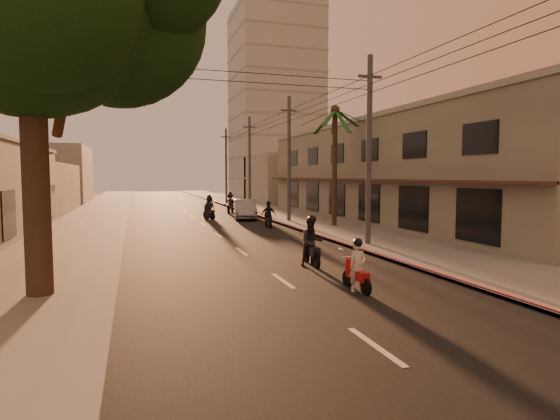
{
  "coord_description": "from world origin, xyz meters",
  "views": [
    {
      "loc": [
        -4.47,
        -12.02,
        3.37
      ],
      "look_at": [
        1.43,
        6.89,
        1.91
      ],
      "focal_mm": 30.0,
      "sensor_mm": 36.0,
      "label": 1
    }
  ],
  "objects_px": {
    "parked_car": "(245,209)",
    "scooter_mid_a": "(312,243)",
    "scooter_red": "(357,268)",
    "scooter_far_b": "(230,203)",
    "scooter_far_a": "(209,208)",
    "palm_tree": "(335,117)",
    "scooter_mid_b": "(268,216)"
  },
  "relations": [
    {
      "from": "parked_car",
      "to": "scooter_mid_a",
      "type": "bearing_deg",
      "value": -85.02
    },
    {
      "from": "scooter_red",
      "to": "scooter_far_b",
      "type": "bearing_deg",
      "value": 83.67
    },
    {
      "from": "scooter_far_a",
      "to": "parked_car",
      "type": "xyz_separation_m",
      "value": [
        2.68,
        -0.72,
        -0.1
      ]
    },
    {
      "from": "palm_tree",
      "to": "scooter_red",
      "type": "distance_m",
      "value": 18.29
    },
    {
      "from": "scooter_mid_b",
      "to": "parked_car",
      "type": "xyz_separation_m",
      "value": [
        -0.09,
        6.22,
        -0.01
      ]
    },
    {
      "from": "scooter_mid_b",
      "to": "scooter_far_a",
      "type": "height_order",
      "value": "scooter_far_a"
    },
    {
      "from": "scooter_far_b",
      "to": "parked_car",
      "type": "bearing_deg",
      "value": -64.27
    },
    {
      "from": "palm_tree",
      "to": "scooter_far_a",
      "type": "bearing_deg",
      "value": 131.41
    },
    {
      "from": "palm_tree",
      "to": "scooter_far_a",
      "type": "relative_size",
      "value": 4.32
    },
    {
      "from": "scooter_mid_a",
      "to": "scooter_red",
      "type": "bearing_deg",
      "value": -87.91
    },
    {
      "from": "palm_tree",
      "to": "parked_car",
      "type": "height_order",
      "value": "palm_tree"
    },
    {
      "from": "palm_tree",
      "to": "scooter_far_b",
      "type": "relative_size",
      "value": 4.25
    },
    {
      "from": "scooter_far_a",
      "to": "scooter_far_b",
      "type": "distance_m",
      "value": 5.72
    },
    {
      "from": "parked_car",
      "to": "scooter_red",
      "type": "bearing_deg",
      "value": -84.36
    },
    {
      "from": "scooter_mid_b",
      "to": "parked_car",
      "type": "distance_m",
      "value": 6.22
    },
    {
      "from": "scooter_mid_a",
      "to": "scooter_far_a",
      "type": "xyz_separation_m",
      "value": [
        -0.77,
        19.81,
        -0.0
      ]
    },
    {
      "from": "scooter_mid_b",
      "to": "parked_car",
      "type": "relative_size",
      "value": 0.36
    },
    {
      "from": "scooter_far_b",
      "to": "parked_car",
      "type": "distance_m",
      "value": 5.79
    },
    {
      "from": "scooter_far_a",
      "to": "scooter_far_b",
      "type": "relative_size",
      "value": 0.98
    },
    {
      "from": "scooter_mid_a",
      "to": "scooter_far_b",
      "type": "height_order",
      "value": "scooter_far_b"
    },
    {
      "from": "scooter_red",
      "to": "scooter_mid_b",
      "type": "height_order",
      "value": "scooter_mid_b"
    },
    {
      "from": "scooter_mid_b",
      "to": "palm_tree",
      "type": "bearing_deg",
      "value": -9.4
    },
    {
      "from": "scooter_mid_b",
      "to": "parked_car",
      "type": "bearing_deg",
      "value": 94.35
    },
    {
      "from": "scooter_far_b",
      "to": "parked_car",
      "type": "xyz_separation_m",
      "value": [
        0.03,
        -5.78,
        -0.12
      ]
    },
    {
      "from": "palm_tree",
      "to": "scooter_mid_b",
      "type": "relative_size",
      "value": 4.63
    },
    {
      "from": "scooter_mid_a",
      "to": "scooter_far_b",
      "type": "xyz_separation_m",
      "value": [
        1.88,
        24.88,
        0.03
      ]
    },
    {
      "from": "scooter_mid_a",
      "to": "scooter_far_a",
      "type": "height_order",
      "value": "scooter_mid_a"
    },
    {
      "from": "palm_tree",
      "to": "scooter_far_b",
      "type": "distance_m",
      "value": 15.04
    },
    {
      "from": "scooter_mid_b",
      "to": "scooter_far_b",
      "type": "distance_m",
      "value": 12.01
    },
    {
      "from": "scooter_mid_b",
      "to": "scooter_far_b",
      "type": "bearing_deg",
      "value": 94.11
    },
    {
      "from": "scooter_red",
      "to": "scooter_mid_a",
      "type": "xyz_separation_m",
      "value": [
        0.13,
        3.99,
        0.17
      ]
    },
    {
      "from": "scooter_far_a",
      "to": "parked_car",
      "type": "relative_size",
      "value": 0.39
    }
  ]
}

